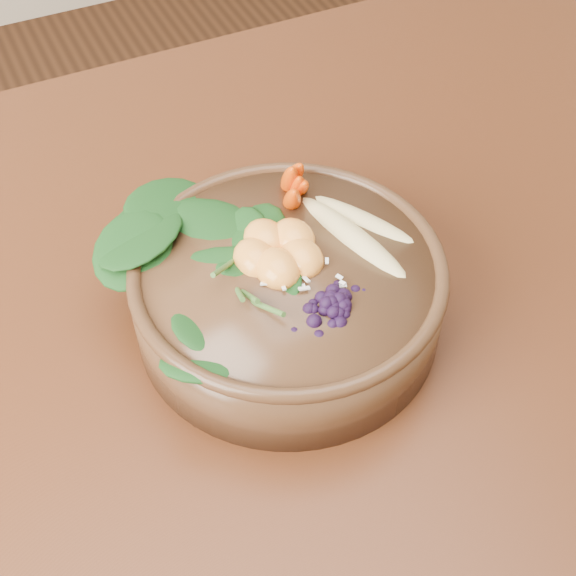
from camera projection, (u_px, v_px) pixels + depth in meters
name	position (u px, v px, depth m)	size (l,w,h in m)	color
ground	(327.00, 555.00, 1.39)	(4.00, 4.00, 0.00)	#381E0F
dining_table	(349.00, 311.00, 0.90)	(1.60, 0.90, 0.75)	#331C0C
stoneware_bowl	(288.00, 295.00, 0.74)	(0.29, 0.29, 0.08)	#50331E
kale_heap	(209.00, 231.00, 0.71)	(0.19, 0.17, 0.04)	#144013
carrot_cluster	(286.00, 166.00, 0.75)	(0.06, 0.06, 0.08)	#EE3E02
banana_halves	(359.00, 217.00, 0.74)	(0.10, 0.16, 0.03)	#E0CC84
mandarin_cluster	(278.00, 242.00, 0.71)	(0.08, 0.09, 0.03)	#FD9534
blueberry_pile	(332.00, 291.00, 0.67)	(0.13, 0.10, 0.04)	black
coconut_flakes	(303.00, 276.00, 0.70)	(0.09, 0.07, 0.01)	white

